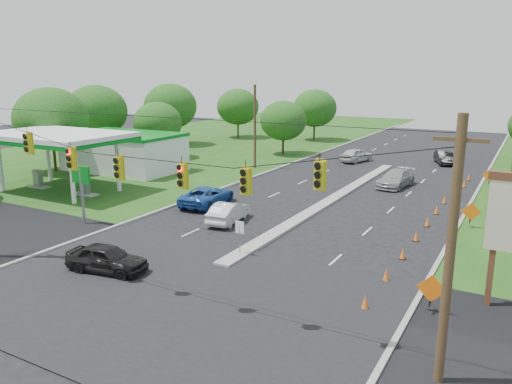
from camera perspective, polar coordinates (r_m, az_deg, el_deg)
The scene contains 36 objects.
ground at distance 24.17m, azimuth -9.35°, elevation -11.59°, with size 160.00×160.00×0.00m, color black.
grass_left at distance 58.28m, azimuth -20.38°, elevation 2.53°, with size 40.00×160.00×0.06m, color #1E4714.
cross_street at distance 24.17m, azimuth -9.35°, elevation -11.59°, with size 160.00×14.00×0.02m, color black.
curb_left at distance 53.72m, azimuth 2.11°, elevation 2.50°, with size 0.25×110.00×0.16m, color gray.
curb_right at distance 48.21m, azimuth 24.00°, elevation 0.08°, with size 0.25×110.00×0.16m, color gray.
median at distance 41.69m, azimuth 8.83°, elevation -0.84°, with size 1.00×34.00×0.18m, color gray.
median_sign at distance 28.22m, azimuth -1.87°, elevation -4.51°, with size 0.55×0.06×2.05m.
signal_span at distance 21.83m, azimuth -11.57°, elevation -0.57°, with size 25.60×0.32×9.00m.
utility_pole_far_left at distance 54.18m, azimuth -0.13°, elevation 7.42°, with size 0.28×0.28×9.00m, color #422D1C.
gas_station at distance 53.40m, azimuth -15.93°, elevation 4.74°, with size 18.40×19.70×5.20m.
cone_0 at distance 22.95m, azimuth 12.36°, elevation -12.17°, with size 0.32×0.32×0.70m, color orange.
cone_1 at distance 26.06m, azimuth 14.66°, elevation -9.12°, with size 0.32×0.32×0.70m, color orange.
cone_2 at distance 29.25m, azimuth 16.43°, elevation -6.72°, with size 0.32×0.32×0.70m, color orange.
cone_3 at distance 32.51m, azimuth 17.84°, elevation -4.79°, with size 0.32×0.32×0.70m, color orange.
cone_4 at distance 35.81m, azimuth 18.99°, elevation -3.22°, with size 0.32×0.32×0.70m, color orange.
cone_5 at distance 39.15m, azimuth 19.94°, elevation -1.91°, with size 0.32×0.32×0.70m, color orange.
cone_6 at distance 42.51m, azimuth 20.74°, elevation -0.80°, with size 0.32×0.32×0.70m, color orange.
cone_7 at distance 45.82m, azimuth 22.16°, elevation 0.05°, with size 0.32×0.32×0.70m, color orange.
cone_8 at distance 49.23m, azimuth 22.69°, elevation 0.87°, with size 0.32×0.32×0.70m, color orange.
cone_9 at distance 52.64m, azimuth 23.16°, elevation 1.59°, with size 0.32×0.32×0.70m, color orange.
work_sign_0 at distance 23.05m, azimuth 19.41°, elevation -10.51°, with size 1.27×0.58×1.37m.
work_sign_1 at distance 36.26m, azimuth 23.36°, elevation -2.18°, with size 1.27×0.58×1.37m.
work_sign_2 at distance 49.90m, azimuth 25.15°, elevation 1.67°, with size 1.27×0.58×1.37m.
tree_1 at distance 56.31m, azimuth -22.38°, elevation 7.75°, with size 7.56×7.56×8.82m.
tree_2 at distance 61.91m, azimuth -11.19°, elevation 7.76°, with size 5.88×5.88×6.86m.
tree_3 at distance 73.31m, azimuth -9.77°, elevation 9.63°, with size 7.56×7.56×8.82m.
tree_4 at distance 80.87m, azimuth -2.09°, elevation 9.71°, with size 6.72×6.72×7.84m.
tree_5 at distance 63.71m, azimuth 3.14°, elevation 8.14°, with size 5.88×5.88×6.86m.
tree_6 at distance 78.11m, azimuth 6.73°, elevation 9.49°, with size 6.72×6.72×7.84m.
tree_14 at distance 65.86m, azimuth -17.77°, elevation 8.79°, with size 7.56×7.56×8.82m.
black_sedan at distance 27.33m, azimuth -16.68°, elevation -7.29°, with size 1.76×4.38×1.49m, color black.
white_sedan at distance 34.82m, azimuth -3.16°, elevation -2.31°, with size 1.53×4.39×1.45m, color silver.
blue_pickup at distance 39.39m, azimuth -5.59°, elevation -0.43°, with size 2.54×5.51×1.53m, color #1E4B99.
silver_car_far at distance 47.38m, azimuth 15.67°, elevation 1.48°, with size 2.15×5.30×1.54m, color #999999.
silver_car_oncoming at distance 59.90m, azimuth 11.38°, elevation 4.17°, with size 1.92×4.77×1.63m, color silver.
dark_car_receding at distance 61.24m, azimuth 20.72°, elevation 3.71°, with size 1.60×4.60×1.51m, color black.
Camera 1 is at (13.90, -16.98, 10.13)m, focal length 35.00 mm.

